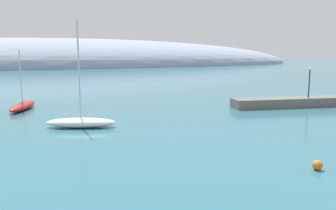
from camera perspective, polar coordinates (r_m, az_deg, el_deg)
The scene contains 6 objects.
breakwater_rocks at distance 53.94m, azimuth 24.79°, elevation 0.61°, with size 27.54×3.15×1.30m, color #66605B.
distant_ridge at distance 202.09m, azimuth -16.66°, elevation 6.35°, with size 311.99×82.90×31.28m, color #8E99AD.
sailboat_white_near_shore at distance 35.77m, azimuth -14.55°, elevation -2.77°, with size 7.41×4.67×10.90m.
sailboat_red_outer_mooring at distance 49.50m, azimuth -23.46°, elevation -0.10°, with size 4.51×8.30×8.00m.
mooring_buoy_orange at distance 24.50m, azimuth 24.01°, elevation -9.28°, with size 0.67×0.67×0.67m, color orange.
harbor_lamp_post at distance 51.03m, azimuth 22.88°, elevation 4.05°, with size 0.36×0.36×4.33m.
Camera 1 is at (-14.13, -3.89, 7.66)m, focal length 35.91 mm.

